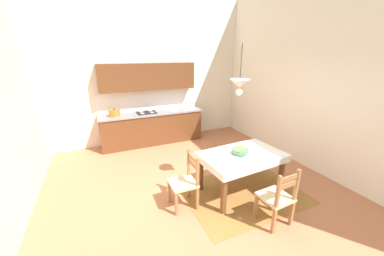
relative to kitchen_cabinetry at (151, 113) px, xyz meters
name	(u,v)px	position (x,y,z in m)	size (l,w,h in m)	color
ground_plane	(201,199)	(0.15, -2.89, -0.91)	(5.96, 6.92, 0.10)	#B7704C
wall_back	(151,70)	(0.15, 0.33, 1.14)	(5.96, 0.12, 3.98)	silver
wall_right	(326,77)	(2.89, -2.89, 1.14)	(0.12, 6.92, 3.98)	silver
area_rug	(243,193)	(0.90, -3.10, -0.85)	(2.10, 1.60, 0.01)	olive
kitchen_cabinetry	(151,113)	(0.00, 0.00, 0.00)	(2.80, 0.63, 2.20)	brown
dining_table	(242,160)	(0.90, -3.00, -0.23)	(1.51, 1.01, 0.75)	brown
dining_chair_camera_side	(277,198)	(0.89, -3.90, -0.41)	(0.44, 0.44, 0.93)	#D1BC89
dining_chair_tv_side	(185,182)	(-0.19, -2.97, -0.41)	(0.42, 0.42, 0.93)	#D1BC89
fruit_bowl	(240,150)	(0.86, -2.97, -0.04)	(0.30, 0.30, 0.12)	#4C7F5B
pendant_lamp	(240,84)	(0.81, -2.90, 1.11)	(0.32, 0.32, 0.80)	black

